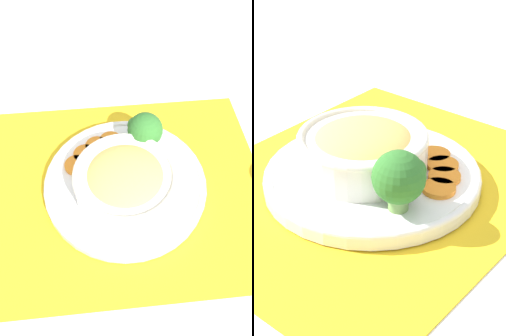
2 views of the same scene
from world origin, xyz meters
TOP-DOWN VIEW (x-y plane):
  - ground_plane at (0.00, 0.00)m, footprint 4.00×4.00m
  - placemat at (0.00, 0.00)m, footprint 0.54×0.46m
  - plate at (0.00, 0.00)m, footprint 0.29×0.29m
  - bowl at (-0.00, -0.02)m, footprint 0.17×0.17m
  - broccoli_floret at (0.04, 0.08)m, footprint 0.06×0.06m
  - carrot_slice_near at (-0.03, 0.09)m, footprint 0.04×0.04m
  - carrot_slice_middle at (-0.05, 0.08)m, footprint 0.04×0.04m
  - carrot_slice_far at (-0.07, 0.06)m, footprint 0.04×0.04m
  - carrot_slice_extra at (-0.09, 0.03)m, footprint 0.04×0.04m

SIDE VIEW (x-z plane):
  - ground_plane at x=0.00m, z-range 0.00..0.00m
  - placemat at x=0.00m, z-range 0.00..0.00m
  - plate at x=0.00m, z-range 0.00..0.03m
  - carrot_slice_near at x=-0.03m, z-range 0.02..0.03m
  - carrot_slice_middle at x=-0.05m, z-range 0.02..0.03m
  - carrot_slice_far at x=-0.07m, z-range 0.02..0.03m
  - carrot_slice_extra at x=-0.09m, z-range 0.02..0.03m
  - bowl at x=0.00m, z-range 0.02..0.08m
  - broccoli_floret at x=0.04m, z-range 0.03..0.10m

